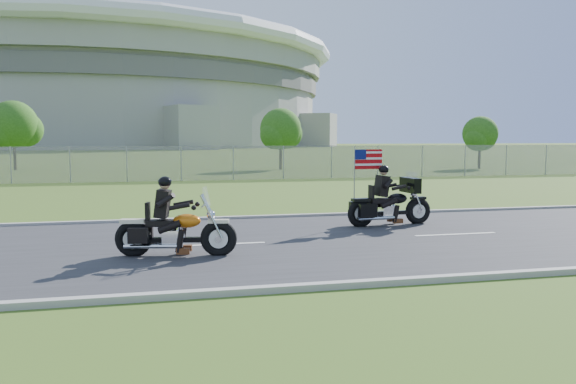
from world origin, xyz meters
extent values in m
plane|color=#3A5119|center=(0.00, 0.00, 0.00)|extent=(420.00, 420.00, 0.00)
cube|color=#28282B|center=(0.00, 0.00, 0.02)|extent=(120.00, 8.00, 0.04)
cube|color=#9E9B93|center=(0.00, 4.05, 0.05)|extent=(120.00, 0.18, 0.12)
cube|color=#9E9B93|center=(0.00, -4.05, 0.05)|extent=(120.00, 0.18, 0.12)
cube|color=gray|center=(-5.00, 20.00, 1.00)|extent=(60.00, 0.03, 2.00)
cylinder|color=#A3A099|center=(-20.00, 170.00, 10.00)|extent=(130.00, 130.00, 20.00)
cylinder|color=#605E5B|center=(-20.00, 170.00, 17.00)|extent=(132.00, 132.00, 4.00)
cylinder|color=#A3A099|center=(-20.00, 170.00, 23.00)|extent=(134.00, 134.00, 6.00)
torus|color=white|center=(-20.00, 170.00, 27.00)|extent=(140.40, 140.40, 4.40)
cylinder|color=#382316|center=(6.00, 30.00, 1.26)|extent=(0.22, 0.22, 2.52)
sphere|color=#264F15|center=(6.00, 30.00, 3.15)|extent=(3.20, 3.20, 3.20)
sphere|color=#264F15|center=(6.64, 30.48, 2.79)|extent=(2.40, 2.40, 2.40)
sphere|color=#264F15|center=(5.44, 29.60, 2.70)|extent=(2.24, 2.24, 2.24)
cylinder|color=#382316|center=(-14.00, 34.00, 1.40)|extent=(0.22, 0.22, 2.80)
sphere|color=#264F15|center=(-14.00, 34.00, 3.50)|extent=(3.60, 3.60, 3.60)
sphere|color=#264F15|center=(-13.28, 34.54, 3.10)|extent=(2.70, 2.70, 2.70)
sphere|color=#264F15|center=(-14.63, 33.55, 3.00)|extent=(2.52, 2.52, 2.52)
cylinder|color=#382316|center=(22.00, 28.00, 1.12)|extent=(0.22, 0.22, 2.24)
sphere|color=#264F15|center=(22.00, 28.00, 2.80)|extent=(2.80, 2.80, 2.80)
sphere|color=#264F15|center=(22.56, 28.42, 2.48)|extent=(2.10, 2.10, 2.10)
sphere|color=#264F15|center=(21.51, 27.65, 2.40)|extent=(1.96, 1.96, 1.96)
torus|color=black|center=(-2.09, -1.17, 0.39)|extent=(0.79, 0.33, 0.76)
torus|color=black|center=(-3.81, -0.83, 0.39)|extent=(0.79, 0.33, 0.76)
ellipsoid|color=#D1660F|center=(-2.73, -1.04, 0.76)|extent=(0.63, 0.43, 0.29)
cube|color=black|center=(-3.25, -0.94, 0.72)|extent=(0.62, 0.41, 0.12)
cube|color=black|center=(-3.20, -0.95, 1.12)|extent=(0.32, 0.45, 0.57)
sphere|color=black|center=(-3.15, -0.96, 1.57)|extent=(0.33, 0.33, 0.28)
cube|color=silver|center=(-2.32, -1.12, 1.26)|extent=(0.13, 0.47, 0.41)
torus|color=black|center=(3.89, 1.91, 0.40)|extent=(0.79, 0.25, 0.78)
torus|color=black|center=(2.11, 1.76, 0.40)|extent=(0.79, 0.25, 0.78)
ellipsoid|color=black|center=(3.23, 1.85, 0.77)|extent=(0.61, 0.38, 0.29)
cube|color=black|center=(2.69, 1.81, 0.73)|extent=(0.60, 0.36, 0.13)
cube|color=black|center=(2.74, 1.81, 1.14)|extent=(0.29, 0.44, 0.58)
sphere|color=black|center=(2.79, 1.82, 1.59)|extent=(0.31, 0.31, 0.28)
cube|color=black|center=(3.63, 1.88, 1.14)|extent=(0.30, 0.85, 0.42)
cube|color=#B70C11|center=(2.41, 1.99, 1.87)|extent=(0.84, 0.09, 0.55)
camera|label=1|loc=(-3.27, -12.66, 2.47)|focal=35.00mm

